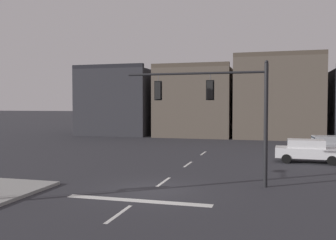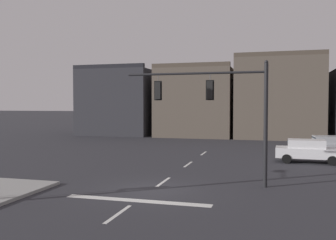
% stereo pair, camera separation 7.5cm
% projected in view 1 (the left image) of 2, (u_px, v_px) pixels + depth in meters
% --- Properties ---
extents(ground_plane, '(400.00, 400.00, 0.00)m').
position_uv_depth(ground_plane, '(152.00, 190.00, 17.73)').
color(ground_plane, '#2B2B30').
extents(stop_bar_paint, '(6.40, 0.50, 0.01)m').
position_uv_depth(stop_bar_paint, '(137.00, 201.00, 15.81)').
color(stop_bar_paint, silver).
rests_on(stop_bar_paint, ground).
extents(lane_centreline, '(0.16, 26.40, 0.01)m').
position_uv_depth(lane_centreline, '(164.00, 182.00, 19.66)').
color(lane_centreline, silver).
rests_on(lane_centreline, ground).
extents(signal_mast_near_side, '(7.24, 0.36, 6.21)m').
position_uv_depth(signal_mast_near_side, '(221.00, 102.00, 18.83)').
color(signal_mast_near_side, black).
rests_on(signal_mast_near_side, ground).
extents(car_lot_nearside, '(4.58, 2.25, 1.61)m').
position_uv_depth(car_lot_nearside, '(331.00, 146.00, 29.19)').
color(car_lot_nearside, '#9EA0A5').
rests_on(car_lot_nearside, ground).
extents(car_lot_middle, '(4.51, 2.04, 1.61)m').
position_uv_depth(car_lot_middle, '(307.00, 150.00, 26.22)').
color(car_lot_middle, silver).
rests_on(car_lot_middle, ground).
extents(building_row, '(54.50, 10.43, 11.26)m').
position_uv_depth(building_row, '(289.00, 100.00, 45.90)').
color(building_row, '#2D2D33').
rests_on(building_row, ground).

